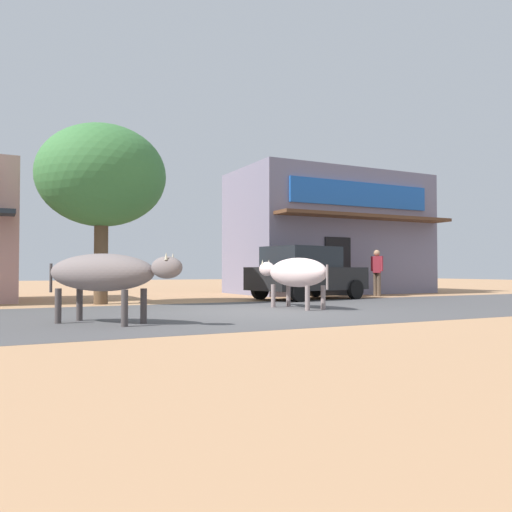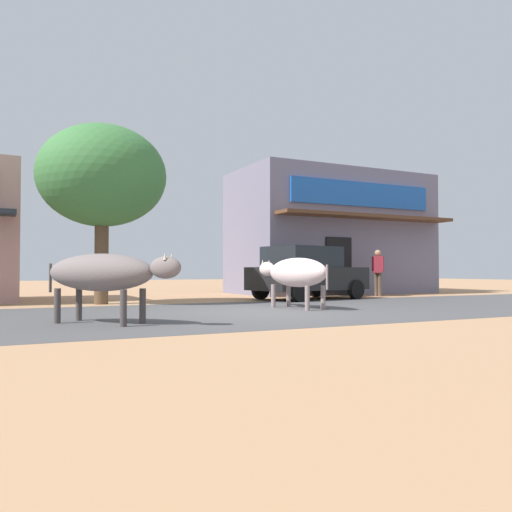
{
  "view_description": "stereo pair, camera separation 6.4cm",
  "coord_description": "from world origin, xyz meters",
  "px_view_note": "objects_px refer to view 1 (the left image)",
  "views": [
    {
      "loc": [
        -5.44,
        -10.27,
        0.9
      ],
      "look_at": [
        0.28,
        1.04,
        1.25
      ],
      "focal_mm": 36.9,
      "sensor_mm": 36.0,
      "label": 1
    },
    {
      "loc": [
        -5.38,
        -10.3,
        0.9
      ],
      "look_at": [
        0.28,
        1.04,
        1.25
      ],
      "focal_mm": 36.9,
      "sensor_mm": 36.0,
      "label": 2
    }
  ],
  "objects_px": {
    "roadside_tree": "(102,176)",
    "pedestrian_by_shop": "(377,269)",
    "parked_hatchback_car": "(306,272)",
    "cow_near_brown": "(104,273)",
    "cow_far_dark": "(295,273)"
  },
  "relations": [
    {
      "from": "parked_hatchback_car",
      "to": "cow_near_brown",
      "type": "distance_m",
      "value": 8.61
    },
    {
      "from": "roadside_tree",
      "to": "cow_near_brown",
      "type": "bearing_deg",
      "value": -99.76
    },
    {
      "from": "parked_hatchback_car",
      "to": "pedestrian_by_shop",
      "type": "height_order",
      "value": "parked_hatchback_car"
    },
    {
      "from": "cow_near_brown",
      "to": "pedestrian_by_shop",
      "type": "distance_m",
      "value": 11.69
    },
    {
      "from": "cow_far_dark",
      "to": "roadside_tree",
      "type": "bearing_deg",
      "value": 136.44
    },
    {
      "from": "roadside_tree",
      "to": "cow_far_dark",
      "type": "height_order",
      "value": "roadside_tree"
    },
    {
      "from": "roadside_tree",
      "to": "cow_near_brown",
      "type": "distance_m",
      "value": 5.97
    },
    {
      "from": "roadside_tree",
      "to": "pedestrian_by_shop",
      "type": "distance_m",
      "value": 9.77
    },
    {
      "from": "pedestrian_by_shop",
      "to": "roadside_tree",
      "type": "bearing_deg",
      "value": -179.4
    },
    {
      "from": "parked_hatchback_car",
      "to": "pedestrian_by_shop",
      "type": "distance_m",
      "value": 3.31
    },
    {
      "from": "parked_hatchback_car",
      "to": "cow_far_dark",
      "type": "bearing_deg",
      "value": -125.74
    },
    {
      "from": "parked_hatchback_car",
      "to": "cow_far_dark",
      "type": "relative_size",
      "value": 1.54
    },
    {
      "from": "roadside_tree",
      "to": "cow_near_brown",
      "type": "xyz_separation_m",
      "value": [
        -0.91,
        -5.31,
        -2.57
      ]
    },
    {
      "from": "roadside_tree",
      "to": "pedestrian_by_shop",
      "type": "height_order",
      "value": "roadside_tree"
    },
    {
      "from": "roadside_tree",
      "to": "cow_far_dark",
      "type": "xyz_separation_m",
      "value": [
        3.85,
        -3.67,
        -2.58
      ]
    }
  ]
}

